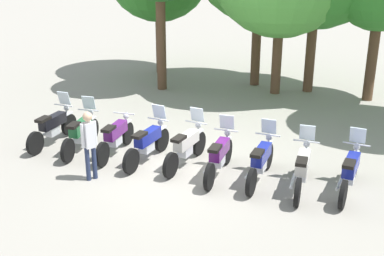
{
  "coord_description": "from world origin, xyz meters",
  "views": [
    {
      "loc": [
        5.47,
        -10.09,
        5.37
      ],
      "look_at": [
        0.0,
        0.5,
        0.9
      ],
      "focal_mm": 46.77,
      "sensor_mm": 36.0,
      "label": 1
    }
  ],
  "objects_px": {
    "motorcycle_1": "(81,132)",
    "motorcycle_7": "(302,168)",
    "motorcycle_0": "(53,126)",
    "motorcycle_5": "(219,155)",
    "motorcycle_3": "(148,142)",
    "motorcycle_4": "(186,146)",
    "person_0": "(89,141)",
    "motorcycle_2": "(116,137)",
    "motorcycle_6": "(261,160)",
    "motorcycle_8": "(350,171)"
  },
  "relations": [
    {
      "from": "motorcycle_1",
      "to": "motorcycle_7",
      "type": "bearing_deg",
      "value": -99.29
    },
    {
      "from": "motorcycle_5",
      "to": "motorcycle_7",
      "type": "bearing_deg",
      "value": -92.65
    },
    {
      "from": "motorcycle_7",
      "to": "motorcycle_4",
      "type": "bearing_deg",
      "value": 81.23
    },
    {
      "from": "motorcycle_0",
      "to": "motorcycle_4",
      "type": "distance_m",
      "value": 4.0
    },
    {
      "from": "motorcycle_0",
      "to": "motorcycle_5",
      "type": "xyz_separation_m",
      "value": [
        4.96,
        0.3,
        0.0
      ]
    },
    {
      "from": "motorcycle_1",
      "to": "motorcycle_6",
      "type": "height_order",
      "value": "same"
    },
    {
      "from": "motorcycle_2",
      "to": "motorcycle_8",
      "type": "xyz_separation_m",
      "value": [
        5.96,
        0.65,
        0.01
      ]
    },
    {
      "from": "motorcycle_1",
      "to": "motorcycle_5",
      "type": "distance_m",
      "value": 3.99
    },
    {
      "from": "motorcycle_7",
      "to": "motorcycle_0",
      "type": "bearing_deg",
      "value": 84.52
    },
    {
      "from": "motorcycle_6",
      "to": "person_0",
      "type": "height_order",
      "value": "person_0"
    },
    {
      "from": "motorcycle_0",
      "to": "motorcycle_7",
      "type": "bearing_deg",
      "value": -91.75
    },
    {
      "from": "motorcycle_6",
      "to": "motorcycle_7",
      "type": "height_order",
      "value": "same"
    },
    {
      "from": "motorcycle_5",
      "to": "motorcycle_1",
      "type": "bearing_deg",
      "value": 86.19
    },
    {
      "from": "motorcycle_1",
      "to": "motorcycle_2",
      "type": "bearing_deg",
      "value": -92.42
    },
    {
      "from": "motorcycle_3",
      "to": "motorcycle_5",
      "type": "distance_m",
      "value": 1.98
    },
    {
      "from": "motorcycle_2",
      "to": "motorcycle_5",
      "type": "relative_size",
      "value": 1.0
    },
    {
      "from": "motorcycle_5",
      "to": "person_0",
      "type": "relative_size",
      "value": 1.28
    },
    {
      "from": "motorcycle_2",
      "to": "motorcycle_4",
      "type": "xyz_separation_m",
      "value": [
        1.99,
        0.25,
        0.01
      ]
    },
    {
      "from": "person_0",
      "to": "motorcycle_2",
      "type": "bearing_deg",
      "value": -49.65
    },
    {
      "from": "motorcycle_6",
      "to": "motorcycle_8",
      "type": "height_order",
      "value": "same"
    },
    {
      "from": "motorcycle_7",
      "to": "motorcycle_6",
      "type": "bearing_deg",
      "value": 81.03
    },
    {
      "from": "motorcycle_6",
      "to": "motorcycle_7",
      "type": "distance_m",
      "value": 0.99
    },
    {
      "from": "motorcycle_2",
      "to": "motorcycle_1",
      "type": "bearing_deg",
      "value": 91.49
    },
    {
      "from": "motorcycle_7",
      "to": "motorcycle_2",
      "type": "bearing_deg",
      "value": 83.85
    },
    {
      "from": "motorcycle_1",
      "to": "motorcycle_6",
      "type": "xyz_separation_m",
      "value": [
        4.97,
        0.49,
        0.0
      ]
    },
    {
      "from": "motorcycle_5",
      "to": "motorcycle_7",
      "type": "relative_size",
      "value": 1.0
    },
    {
      "from": "motorcycle_2",
      "to": "motorcycle_3",
      "type": "distance_m",
      "value": 1.0
    },
    {
      "from": "motorcycle_4",
      "to": "motorcycle_5",
      "type": "xyz_separation_m",
      "value": [
        0.99,
        -0.15,
        0.0
      ]
    },
    {
      "from": "motorcycle_7",
      "to": "person_0",
      "type": "height_order",
      "value": "person_0"
    },
    {
      "from": "motorcycle_3",
      "to": "motorcycle_7",
      "type": "xyz_separation_m",
      "value": [
        3.96,
        0.28,
        0.0
      ]
    },
    {
      "from": "motorcycle_3",
      "to": "motorcycle_4",
      "type": "relative_size",
      "value": 1.0
    },
    {
      "from": "motorcycle_4",
      "to": "motorcycle_5",
      "type": "relative_size",
      "value": 1.0
    },
    {
      "from": "motorcycle_0",
      "to": "motorcycle_1",
      "type": "bearing_deg",
      "value": -96.21
    },
    {
      "from": "motorcycle_2",
      "to": "motorcycle_7",
      "type": "bearing_deg",
      "value": -96.78
    },
    {
      "from": "motorcycle_1",
      "to": "motorcycle_6",
      "type": "bearing_deg",
      "value": -98.45
    },
    {
      "from": "motorcycle_1",
      "to": "motorcycle_4",
      "type": "relative_size",
      "value": 0.98
    },
    {
      "from": "motorcycle_7",
      "to": "motorcycle_5",
      "type": "bearing_deg",
      "value": 86.03
    },
    {
      "from": "motorcycle_7",
      "to": "motorcycle_8",
      "type": "distance_m",
      "value": 1.06
    },
    {
      "from": "motorcycle_2",
      "to": "motorcycle_8",
      "type": "relative_size",
      "value": 0.99
    },
    {
      "from": "motorcycle_2",
      "to": "motorcycle_8",
      "type": "distance_m",
      "value": 5.99
    },
    {
      "from": "motorcycle_6",
      "to": "motorcycle_0",
      "type": "bearing_deg",
      "value": 89.47
    },
    {
      "from": "motorcycle_1",
      "to": "motorcycle_8",
      "type": "distance_m",
      "value": 7.01
    },
    {
      "from": "motorcycle_2",
      "to": "motorcycle_3",
      "type": "xyz_separation_m",
      "value": [
        1.0,
        0.02,
        0.01
      ]
    },
    {
      "from": "motorcycle_3",
      "to": "motorcycle_4",
      "type": "xyz_separation_m",
      "value": [
        0.99,
        0.24,
        0.0
      ]
    },
    {
      "from": "motorcycle_1",
      "to": "motorcycle_7",
      "type": "xyz_separation_m",
      "value": [
        5.96,
        0.5,
        0.0
      ]
    },
    {
      "from": "motorcycle_1",
      "to": "motorcycle_4",
      "type": "height_order",
      "value": "same"
    },
    {
      "from": "motorcycle_0",
      "to": "motorcycle_6",
      "type": "height_order",
      "value": "same"
    },
    {
      "from": "motorcycle_6",
      "to": "person_0",
      "type": "distance_m",
      "value": 4.06
    },
    {
      "from": "motorcycle_0",
      "to": "motorcycle_3",
      "type": "xyz_separation_m",
      "value": [
        2.98,
        0.21,
        0.0
      ]
    },
    {
      "from": "motorcycle_5",
      "to": "person_0",
      "type": "bearing_deg",
      "value": 113.52
    }
  ]
}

